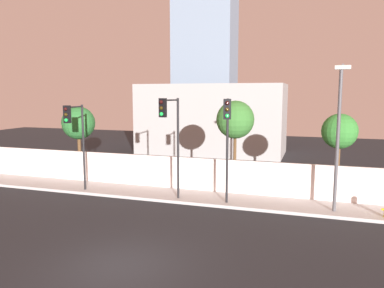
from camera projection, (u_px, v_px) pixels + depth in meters
The scene contains 12 objects.
ground_plane at pixel (120, 266), 11.97m from camera, with size 80.00×80.00×0.00m, color #23252A.
sidewalk at pixel (197, 197), 19.68m from camera, with size 36.00×2.40×0.15m, color #B2B2B2.
perimeter_wall at pixel (204, 174), 20.77m from camera, with size 36.00×0.18×1.80m, color silver.
traffic_light_left at pixel (75, 129), 19.77m from camera, with size 0.38×1.78×4.77m.
traffic_light_center at pixel (227, 129), 17.26m from camera, with size 0.54×1.70×5.13m.
traffic_light_right at pixel (170, 127), 18.24m from camera, with size 0.55×1.52×5.15m.
street_lamp_curbside at pixel (339, 127), 16.39m from camera, with size 0.61×1.98×6.53m.
roadside_tree_leftmost at pixel (78, 123), 24.32m from camera, with size 2.15×2.15×4.69m.
roadside_tree_midleft at pixel (235, 120), 21.06m from camera, with size 2.15×2.15×5.13m.
roadside_tree_midright at pixel (340, 132), 19.42m from camera, with size 1.84×1.84×4.49m.
low_building_distant at pixel (212, 119), 34.69m from camera, with size 13.22×6.00×6.37m, color #A2A2A2.
tower_on_skyline at pixel (205, 20), 45.76m from camera, with size 7.35×5.00×29.07m, color gray.
Camera 1 is at (5.72, -10.06, 5.50)m, focal length 34.88 mm.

